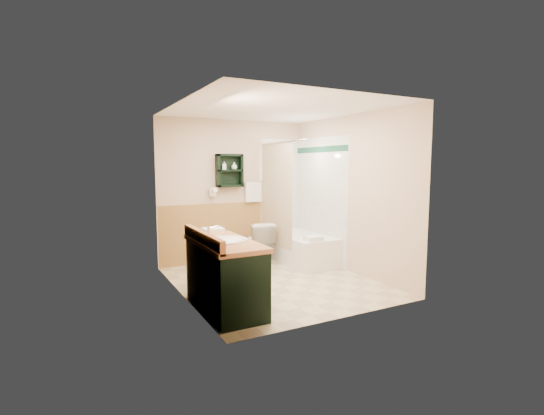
{
  "coord_description": "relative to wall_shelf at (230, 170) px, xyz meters",
  "views": [
    {
      "loc": [
        -2.55,
        -4.77,
        1.65
      ],
      "look_at": [
        0.07,
        0.2,
        1.03
      ],
      "focal_mm": 26.0,
      "sensor_mm": 36.0,
      "label": 1
    }
  ],
  "objects": [
    {
      "name": "wall_shelf",
      "position": [
        0.0,
        0.0,
        0.0
      ],
      "size": [
        0.45,
        0.15,
        0.55
      ],
      "primitive_type": "cube",
      "color": "black",
      "rests_on": "back_wall"
    },
    {
      "name": "tile_accent",
      "position": [
        1.37,
        -0.66,
        0.35
      ],
      "size": [
        1.5,
        1.5,
        0.1
      ],
      "primitive_type": null,
      "color": "#154C34",
      "rests_on": "right_wall"
    },
    {
      "name": "hair_dryer",
      "position": [
        -0.3,
        0.02,
        -0.35
      ],
      "size": [
        0.1,
        0.24,
        0.18
      ],
      "primitive_type": null,
      "color": "white",
      "rests_on": "back_wall"
    },
    {
      "name": "right_wall",
      "position": [
        1.42,
        -1.41,
        -0.35
      ],
      "size": [
        0.04,
        3.0,
        2.4
      ],
      "primitive_type": "cube",
      "color": "beige",
      "rests_on": "ground"
    },
    {
      "name": "mirror_frame",
      "position": [
        -1.17,
        -1.96,
        -0.05
      ],
      "size": [
        1.3,
        1.3,
        1.0
      ],
      "primitive_type": null,
      "color": "brown",
      "rests_on": "left_wall"
    },
    {
      "name": "counter_towel",
      "position": [
        -0.79,
        -1.39,
        -0.73
      ],
      "size": [
        0.26,
        0.2,
        0.04
      ],
      "primitive_type": "cube",
      "color": "white",
      "rests_on": "vanity"
    },
    {
      "name": "wainscot_back",
      "position": [
        0.1,
        0.08,
        -1.05
      ],
      "size": [
        2.58,
        2.58,
        1.0
      ],
      "primitive_type": null,
      "color": "tan",
      "rests_on": "back_wall"
    },
    {
      "name": "left_wall",
      "position": [
        -1.22,
        -1.41,
        -0.35
      ],
      "size": [
        0.04,
        3.0,
        2.4
      ],
      "primitive_type": "cube",
      "color": "beige",
      "rests_on": "ground"
    },
    {
      "name": "tub_towel",
      "position": [
        0.92,
        -1.16,
        -1.04
      ],
      "size": [
        0.25,
        0.21,
        0.07
      ],
      "primitive_type": "cube",
      "color": "white",
      "rests_on": "bathtub"
    },
    {
      "name": "shower_curtain",
      "position": [
        0.63,
        -0.48,
        -0.4
      ],
      "size": [
        1.05,
        1.05,
        1.7
      ],
      "primitive_type": null,
      "color": "beige",
      "rests_on": "curtain_rod"
    },
    {
      "name": "mirror_glass",
      "position": [
        -1.17,
        -1.96,
        -0.05
      ],
      "size": [
        1.2,
        1.2,
        0.9
      ],
      "primitive_type": null,
      "color": "white",
      "rests_on": "left_wall"
    },
    {
      "name": "wainscot_left",
      "position": [
        -1.19,
        -1.41,
        -1.05
      ],
      "size": [
        2.98,
        2.98,
        1.0
      ],
      "primitive_type": null,
      "color": "tan",
      "rests_on": "left_wall"
    },
    {
      "name": "tile_back",
      "position": [
        1.13,
        0.07,
        -0.5
      ],
      "size": [
        0.95,
        0.95,
        2.1
      ],
      "primitive_type": null,
      "color": "white",
      "rests_on": "back_wall"
    },
    {
      "name": "back_wall",
      "position": [
        0.1,
        0.11,
        -0.35
      ],
      "size": [
        2.6,
        0.04,
        2.4
      ],
      "primitive_type": "cube",
      "color": "beige",
      "rests_on": "ground"
    },
    {
      "name": "towel_bar",
      "position": [
        0.45,
        0.04,
        -0.2
      ],
      "size": [
        0.4,
        0.06,
        0.4
      ],
      "primitive_type": null,
      "color": "white",
      "rests_on": "back_wall"
    },
    {
      "name": "toilet",
      "position": [
        0.38,
        -0.31,
        -1.21
      ],
      "size": [
        0.48,
        0.75,
        0.69
      ],
      "primitive_type": "imported",
      "rotation": [
        0.0,
        0.0,
        3.01
      ],
      "color": "white",
      "rests_on": "ground"
    },
    {
      "name": "soap_bottle_a",
      "position": [
        -0.1,
        -0.01,
        0.05
      ],
      "size": [
        0.11,
        0.15,
        0.06
      ],
      "primitive_type": "imported",
      "rotation": [
        0.0,
        0.0,
        -0.33
      ],
      "color": "white",
      "rests_on": "wall_shelf"
    },
    {
      "name": "vanity",
      "position": [
        -0.89,
        -2.08,
        -1.15
      ],
      "size": [
        0.59,
        1.25,
        0.8
      ],
      "primitive_type": "cube",
      "color": "black",
      "rests_on": "ground"
    },
    {
      "name": "soap_bottle_b",
      "position": [
        0.08,
        -0.01,
        0.06
      ],
      "size": [
        0.12,
        0.14,
        0.1
      ],
      "primitive_type": "imported",
      "rotation": [
        0.0,
        0.0,
        0.23
      ],
      "color": "white",
      "rests_on": "wall_shelf"
    },
    {
      "name": "tile_right",
      "position": [
        1.38,
        -0.66,
        -0.5
      ],
      "size": [
        1.5,
        1.5,
        2.1
      ],
      "primitive_type": null,
      "color": "white",
      "rests_on": "right_wall"
    },
    {
      "name": "ceiling",
      "position": [
        0.1,
        -1.41,
        0.87
      ],
      "size": [
        2.6,
        3.0,
        0.04
      ],
      "primitive_type": "cube",
      "color": "white",
      "rests_on": "back_wall"
    },
    {
      "name": "curtain_rod",
      "position": [
        0.63,
        -0.66,
        0.45
      ],
      "size": [
        0.03,
        1.6,
        0.03
      ],
      "primitive_type": "cylinder",
      "rotation": [
        1.57,
        0.0,
        0.0
      ],
      "color": "silver",
      "rests_on": "back_wall"
    },
    {
      "name": "vanity_book",
      "position": [
        -1.06,
        -1.58,
        -0.65
      ],
      "size": [
        0.15,
        0.06,
        0.21
      ],
      "primitive_type": "imported",
      "rotation": [
        0.0,
        0.0,
        -0.3
      ],
      "color": "black",
      "rests_on": "vanity"
    },
    {
      "name": "bathtub",
      "position": [
        1.03,
        -0.54,
        -1.31
      ],
      "size": [
        0.71,
        1.5,
        0.47
      ],
      "primitive_type": "cube",
      "color": "white",
      "rests_on": "ground"
    },
    {
      "name": "floor",
      "position": [
        0.1,
        -1.41,
        -1.55
      ],
      "size": [
        3.0,
        3.0,
        0.0
      ],
      "primitive_type": "plane",
      "color": "beige",
      "rests_on": "ground"
    }
  ]
}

